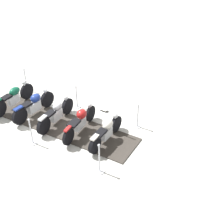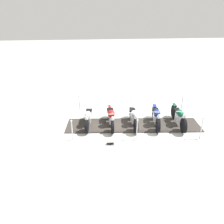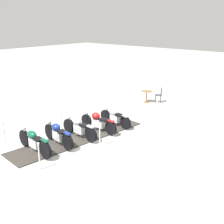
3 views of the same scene
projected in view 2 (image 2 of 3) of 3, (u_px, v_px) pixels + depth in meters
The scene contains 14 objects.
ground_plane at pixel (133, 126), 11.14m from camera, with size 80.00×80.00×0.00m, color silver.
display_platform at pixel (133, 125), 11.13m from camera, with size 6.76×1.52×0.04m, color #38332D.
motorcycle_cream at pixel (88, 118), 10.88m from camera, with size 2.08×0.68×0.93m.
motorcycle_maroon at pixel (111, 117), 10.87m from camera, with size 2.28×0.77×0.95m.
motorcycle_chrome at pixel (134, 117), 10.91m from camera, with size 2.22×0.61×0.99m.
motorcycle_navy at pixel (156, 117), 10.92m from camera, with size 2.20×0.72×1.01m.
motorcycle_forest at pixel (179, 116), 10.92m from camera, with size 2.34×0.79×1.05m.
stanchion_left_front at pixel (80, 109), 12.22m from camera, with size 0.36×0.36×1.15m.
stanchion_right_front at pixel (72, 134), 9.67m from camera, with size 0.29×0.29×1.05m.
stanchion_left_rear at pixel (181, 108), 12.30m from camera, with size 0.31×0.31×1.09m.
stanchion_left_mid at pixel (131, 109), 12.28m from camera, with size 0.35×0.35×1.09m.
stanchion_right_rear at pixel (201, 132), 9.74m from camera, with size 0.28×0.28×1.13m.
stanchion_right_mid at pixel (137, 133), 9.72m from camera, with size 0.32×0.32×1.06m.
info_placard at pixel (111, 143), 9.54m from camera, with size 0.23×0.35×0.18m.
Camera 2 is at (-9.65, 2.23, 5.25)m, focal length 34.92 mm.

